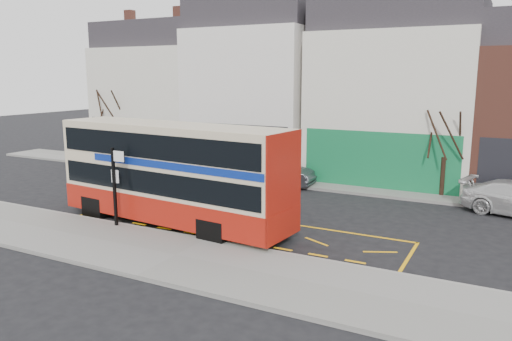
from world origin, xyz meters
The scene contains 14 objects.
ground centered at (0.00, 0.00, 0.00)m, with size 120.00×120.00×0.00m, color black.
pavement centered at (0.00, -2.30, 0.07)m, with size 40.00×4.00×0.15m, color gray.
kerb centered at (0.00, -0.38, 0.07)m, with size 40.00×0.15×0.15m, color gray.
far_pavement centered at (0.00, 11.00, 0.07)m, with size 50.00×3.00×0.15m, color gray.
road_markings centered at (0.00, 1.60, 0.01)m, with size 14.00×3.40×0.01m, color #FFB10D, non-canonical shape.
terrace_far_left centered at (-13.50, 14.99, 4.82)m, with size 8.00×8.01×10.80m.
terrace_left centered at (-5.50, 14.99, 5.32)m, with size 8.00×8.01×11.80m.
terrace_green_shop centered at (3.50, 14.99, 5.07)m, with size 9.00×8.01×11.30m.
double_decker_bus centered at (-2.40, 0.85, 2.22)m, with size 10.74×3.35×4.22m.
bus_stop_post centered at (-4.13, -0.65, 2.05)m, with size 0.79×0.13×3.18m.
car_silver centered at (-10.56, 8.99, 0.74)m, with size 1.76×4.36×1.49m, color #AFAFB4.
car_grey centered at (-2.12, 9.73, 0.77)m, with size 1.63×4.67×1.54m, color #414449.
street_tree_left centered at (-15.32, 11.05, 4.49)m, with size 3.05×3.05×6.58m.
street_tree_right centered at (6.78, 11.01, 3.88)m, with size 2.63×2.63×5.68m.
Camera 1 is at (9.90, -15.29, 6.16)m, focal length 35.00 mm.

